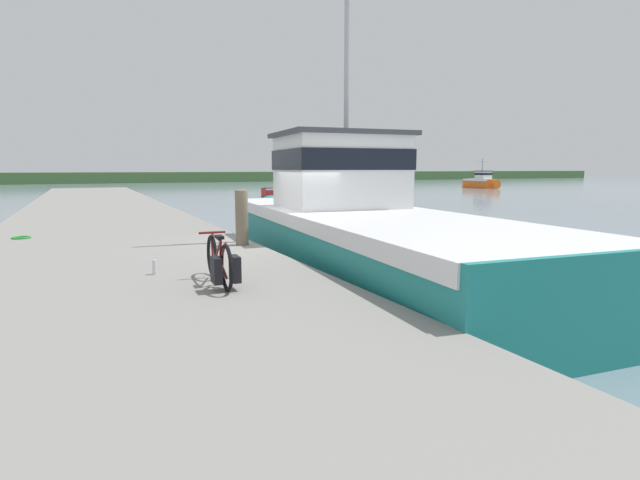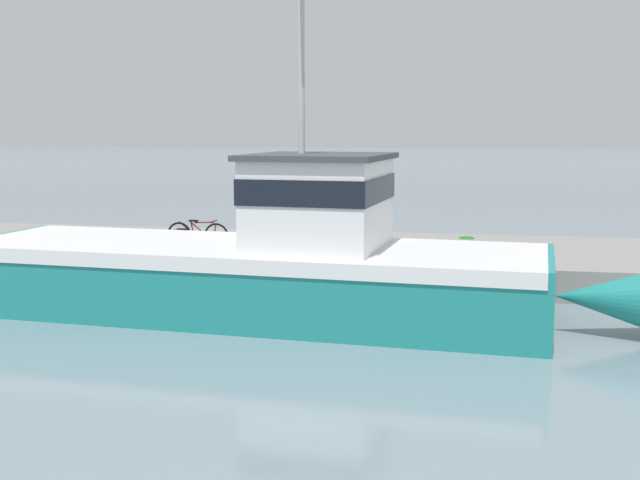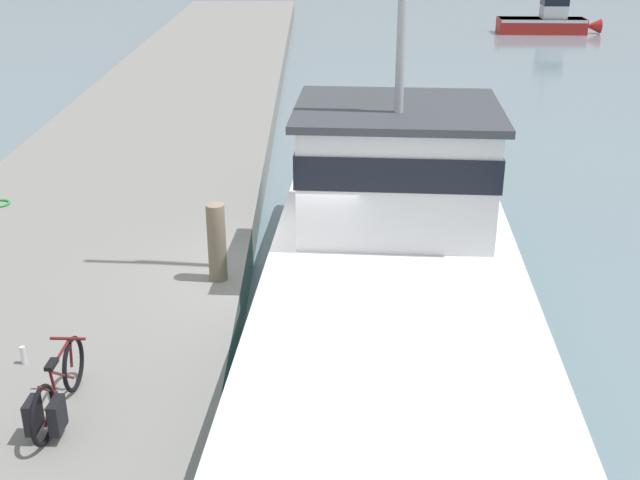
# 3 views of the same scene
# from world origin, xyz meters

# --- Properties ---
(ground_plane) EXTENTS (320.00, 320.00, 0.00)m
(ground_plane) POSITION_xyz_m (0.00, 0.00, 0.00)
(ground_plane) COLOR gray
(dock_pier) EXTENTS (6.33, 80.00, 0.78)m
(dock_pier) POSITION_xyz_m (-3.77, 0.00, 0.39)
(dock_pier) COLOR gray
(dock_pier) RESTS_ON ground_plane
(far_shoreline) EXTENTS (180.00, 5.00, 1.89)m
(far_shoreline) POSITION_xyz_m (30.00, 84.24, 0.95)
(far_shoreline) COLOR #426638
(far_shoreline) RESTS_ON ground_plane
(fishing_boat_main) EXTENTS (4.88, 15.36, 10.12)m
(fishing_boat_main) POSITION_xyz_m (1.83, -0.64, 1.18)
(fishing_boat_main) COLOR teal
(fishing_boat_main) RESTS_ON ground_plane
(boat_green_anchored) EXTENTS (5.50, 1.72, 4.31)m
(boat_green_anchored) POSITION_xyz_m (13.13, 31.83, 0.76)
(boat_green_anchored) COLOR #AD231E
(boat_green_anchored) RESTS_ON ground_plane
(boat_blue_far) EXTENTS (2.05, 5.80, 3.86)m
(boat_blue_far) POSITION_xyz_m (43.13, 38.93, 0.90)
(boat_blue_far) COLOR orange
(boat_blue_far) RESTS_ON ground_plane
(bicycle_touring) EXTENTS (0.47, 1.81, 0.79)m
(bicycle_touring) POSITION_xyz_m (-2.50, -4.09, 1.14)
(bicycle_touring) COLOR black
(bicycle_touring) RESTS_ON dock_pier
(mooring_post) EXTENTS (0.30, 0.30, 1.31)m
(mooring_post) POSITION_xyz_m (-1.00, -0.17, 1.43)
(mooring_post) COLOR #756651
(mooring_post) RESTS_ON dock_pier
(hose_coil) EXTENTS (0.46, 0.46, 0.05)m
(hose_coil) POSITION_xyz_m (-5.91, 3.40, 0.80)
(hose_coil) COLOR green
(hose_coil) RESTS_ON dock_pier
(water_bottle_by_bike) EXTENTS (0.08, 0.08, 0.25)m
(water_bottle_by_bike) POSITION_xyz_m (-3.33, -2.77, 0.91)
(water_bottle_by_bike) COLOR silver
(water_bottle_by_bike) RESTS_ON dock_pier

